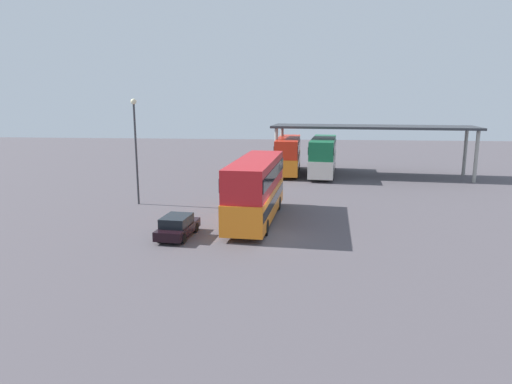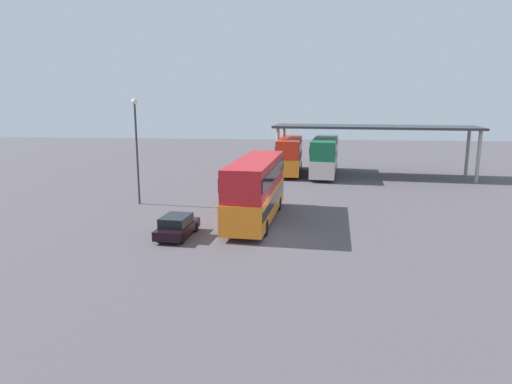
{
  "view_description": "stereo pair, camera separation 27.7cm",
  "coord_description": "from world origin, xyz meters",
  "px_view_note": "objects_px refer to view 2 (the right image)",
  "views": [
    {
      "loc": [
        1.85,
        -26.53,
        8.14
      ],
      "look_at": [
        -0.95,
        3.79,
        2.0
      ],
      "focal_mm": 32.03,
      "sensor_mm": 36.0,
      "label": 1
    },
    {
      "loc": [
        2.12,
        -26.5,
        8.14
      ],
      "look_at": [
        -0.95,
        3.79,
        2.0
      ],
      "focal_mm": 32.03,
      "sensor_mm": 36.0,
      "label": 2
    }
  ],
  "objects_px": {
    "lamppost_tall": "(136,139)",
    "double_decker_main": "(256,187)",
    "double_decker_near_canopy": "(290,154)",
    "parked_hatchback": "(177,226)",
    "double_decker_mid_row": "(325,155)"
  },
  "relations": [
    {
      "from": "lamppost_tall",
      "to": "double_decker_main",
      "type": "bearing_deg",
      "value": -23.16
    },
    {
      "from": "double_decker_near_canopy",
      "to": "lamppost_tall",
      "type": "distance_m",
      "value": 20.55
    },
    {
      "from": "parked_hatchback",
      "to": "double_decker_mid_row",
      "type": "relative_size",
      "value": 0.36
    },
    {
      "from": "double_decker_main",
      "to": "double_decker_near_canopy",
      "type": "distance_m",
      "value": 21.03
    },
    {
      "from": "double_decker_main",
      "to": "double_decker_mid_row",
      "type": "relative_size",
      "value": 0.99
    },
    {
      "from": "parked_hatchback",
      "to": "double_decker_mid_row",
      "type": "xyz_separation_m",
      "value": [
        9.93,
        24.53,
        1.56
      ]
    },
    {
      "from": "double_decker_near_canopy",
      "to": "double_decker_mid_row",
      "type": "distance_m",
      "value": 3.94
    },
    {
      "from": "double_decker_main",
      "to": "parked_hatchback",
      "type": "xyz_separation_m",
      "value": [
        -4.36,
        -4.33,
        -1.66
      ]
    },
    {
      "from": "double_decker_mid_row",
      "to": "lamppost_tall",
      "type": "relative_size",
      "value": 1.36
    },
    {
      "from": "parked_hatchback",
      "to": "double_decker_mid_row",
      "type": "distance_m",
      "value": 26.51
    },
    {
      "from": "parked_hatchback",
      "to": "lamppost_tall",
      "type": "distance_m",
      "value": 11.06
    },
    {
      "from": "parked_hatchback",
      "to": "double_decker_near_canopy",
      "type": "relative_size",
      "value": 0.39
    },
    {
      "from": "parked_hatchback",
      "to": "lamppost_tall",
      "type": "bearing_deg",
      "value": 37.74
    },
    {
      "from": "parked_hatchback",
      "to": "double_decker_near_canopy",
      "type": "height_order",
      "value": "double_decker_near_canopy"
    },
    {
      "from": "double_decker_main",
      "to": "lamppost_tall",
      "type": "distance_m",
      "value": 11.03
    }
  ]
}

